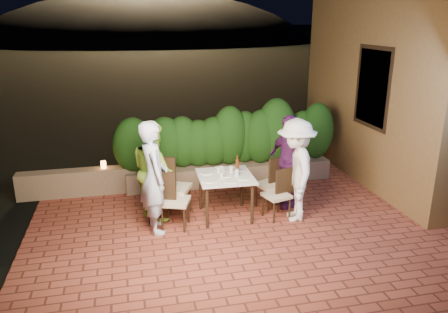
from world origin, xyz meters
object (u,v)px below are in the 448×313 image
object	(u,v)px
chair_right_front	(277,194)
parapet_lamp	(103,165)
diner_white	(296,170)
diner_blue	(154,177)
chair_right_back	(270,183)
bowl	(220,169)
chair_left_back	(175,187)
chair_left_front	(175,200)
diner_green	(154,170)
beer_bottle	(237,164)
diner_purple	(288,161)
dining_table	(225,196)

from	to	relation	value
chair_right_front	parapet_lamp	world-z (taller)	chair_right_front
diner_white	diner_blue	bearing A→B (deg)	-81.72
chair_right_back	parapet_lamp	xyz separation A→B (m)	(-2.90, 1.37, 0.12)
bowl	chair_right_front	bearing A→B (deg)	-30.63
chair_left_back	diner_white	size ratio (longest dim) A/B	0.61
chair_left_back	chair_left_front	bearing A→B (deg)	-70.74
chair_left_front	diner_green	xyz separation A→B (m)	(-0.29, 0.50, 0.36)
beer_bottle	diner_purple	bearing A→B (deg)	9.42
beer_bottle	diner_green	distance (m)	1.41
chair_left_front	diner_white	world-z (taller)	diner_white
bowl	diner_purple	size ratio (longest dim) A/B	0.11
diner_green	chair_left_front	bearing A→B (deg)	-168.85
bowl	chair_left_back	world-z (taller)	chair_left_back
bowl	diner_white	size ratio (longest dim) A/B	0.10
chair_right_front	diner_green	world-z (taller)	diner_green
chair_left_back	diner_blue	distance (m)	0.71
beer_bottle	chair_right_front	bearing A→B (deg)	-26.08
diner_green	diner_white	xyz separation A→B (m)	(2.28, -0.63, 0.04)
diner_white	parapet_lamp	size ratio (longest dim) A/B	12.36
diner_blue	diner_white	xyz separation A→B (m)	(2.31, -0.09, -0.04)
beer_bottle	diner_white	world-z (taller)	diner_white
bowl	diner_green	size ratio (longest dim) A/B	0.11
diner_purple	parapet_lamp	distance (m)	3.51
diner_green	diner_purple	xyz separation A→B (m)	(2.35, -0.08, 0.01)
chair_left_front	diner_blue	distance (m)	0.54
parapet_lamp	diner_purple	bearing A→B (deg)	-22.69
diner_green	diner_purple	distance (m)	2.36
beer_bottle	parapet_lamp	bearing A→B (deg)	146.21
beer_bottle	parapet_lamp	distance (m)	2.74
dining_table	beer_bottle	size ratio (longest dim) A/B	2.84
beer_bottle	parapet_lamp	size ratio (longest dim) A/B	2.27
bowl	diner_white	bearing A→B (deg)	-27.65
chair_left_front	chair_left_back	size ratio (longest dim) A/B	0.90
chair_right_back	diner_purple	bearing A→B (deg)	162.66
diner_green	diner_blue	bearing A→B (deg)	157.73
beer_bottle	bowl	bearing A→B (deg)	139.82
diner_white	chair_left_back	bearing A→B (deg)	-95.78
chair_right_front	diner_purple	distance (m)	0.72
dining_table	diner_white	bearing A→B (deg)	-16.41
bowl	chair_left_back	xyz separation A→B (m)	(-0.80, -0.03, -0.25)
chair_left_front	diner_purple	bearing A→B (deg)	31.45
chair_right_back	diner_green	bearing A→B (deg)	-23.42
dining_table	chair_left_back	size ratio (longest dim) A/B	0.86
parapet_lamp	bowl	bearing A→B (deg)	-32.93
chair_left_front	diner_green	size ratio (longest dim) A/B	0.57
diner_green	dining_table	bearing A→B (deg)	-123.34
chair_left_back	chair_right_front	distance (m)	1.73
chair_left_back	diner_purple	xyz separation A→B (m)	(2.02, -0.02, 0.32)
chair_right_back	chair_right_front	bearing A→B (deg)	65.81
diner_white	dining_table	bearing A→B (deg)	-95.89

